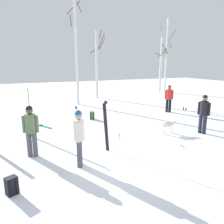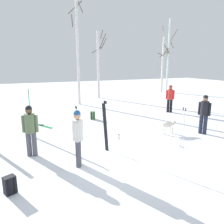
{
  "view_description": "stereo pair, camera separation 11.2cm",
  "coord_description": "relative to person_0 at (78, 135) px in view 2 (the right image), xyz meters",
  "views": [
    {
      "loc": [
        -3.86,
        -6.02,
        3.02
      ],
      "look_at": [
        -0.17,
        2.04,
        1.0
      ],
      "focal_mm": 34.3,
      "sensor_mm": 36.0,
      "label": 1
    },
    {
      "loc": [
        -3.76,
        -6.07,
        3.02
      ],
      "look_at": [
        -0.17,
        2.04,
        1.0
      ],
      "focal_mm": 34.3,
      "sensor_mm": 36.0,
      "label": 2
    }
  ],
  "objects": [
    {
      "name": "ski_pair_planted_2",
      "position": [
        1.18,
        0.75,
        -0.09
      ],
      "size": [
        0.16,
        0.23,
        1.78
      ],
      "color": "black",
      "rests_on": "ground_plane"
    },
    {
      "name": "person_0",
      "position": [
        0.0,
        0.0,
        0.0
      ],
      "size": [
        0.34,
        0.5,
        1.72
      ],
      "color": "#4C4C56",
      "rests_on": "ground_plane"
    },
    {
      "name": "person_3",
      "position": [
        -1.23,
        1.3,
        0.0
      ],
      "size": [
        0.5,
        0.34,
        1.72
      ],
      "color": "#4C4C56",
      "rests_on": "ground_plane"
    },
    {
      "name": "water_bottle_0",
      "position": [
        2.11,
        1.58,
        -0.88
      ],
      "size": [
        0.07,
        0.07,
        0.22
      ],
      "color": "silver",
      "rests_on": "ground_plane"
    },
    {
      "name": "person_1",
      "position": [
        7.18,
        4.77,
        0.0
      ],
      "size": [
        0.43,
        0.36,
        1.72
      ],
      "color": "black",
      "rests_on": "ground_plane"
    },
    {
      "name": "ski_poles_1",
      "position": [
        0.56,
        2.31,
        -0.25
      ],
      "size": [
        0.07,
        0.23,
        1.36
      ],
      "color": "#B2B2BC",
      "rests_on": "ground_plane"
    },
    {
      "name": "birch_tree_2",
      "position": [
        12.75,
        13.07,
        2.0
      ],
      "size": [
        1.3,
        1.4,
        5.69
      ],
      "color": "silver",
      "rests_on": "ground_plane"
    },
    {
      "name": "ski_pair_planted_1",
      "position": [
        -1.11,
        3.41,
        0.03
      ],
      "size": [
        0.06,
        0.21,
        2.03
      ],
      "color": "green",
      "rests_on": "ground_plane"
    },
    {
      "name": "ski_pair_lying_0",
      "position": [
        -0.59,
        4.94,
        -0.97
      ],
      "size": [
        1.0,
        1.6,
        0.05
      ],
      "color": "green",
      "rests_on": "ground_plane"
    },
    {
      "name": "ground_plane",
      "position": [
        2.27,
        0.2,
        -0.98
      ],
      "size": [
        60.0,
        60.0,
        0.0
      ],
      "primitive_type": "plane",
      "color": "white"
    },
    {
      "name": "person_2",
      "position": [
        5.78,
        0.74,
        0.0
      ],
      "size": [
        0.34,
        0.46,
        1.72
      ],
      "color": "#1E2338",
      "rests_on": "ground_plane"
    },
    {
      "name": "ski_poles_0",
      "position": [
        3.78,
        -0.21,
        -0.18
      ],
      "size": [
        0.07,
        0.23,
        1.51
      ],
      "color": "#B2B2BC",
      "rests_on": "ground_plane"
    },
    {
      "name": "birch_tree_0",
      "position": [
        2.69,
        9.69,
        2.81
      ],
      "size": [
        1.04,
        1.07,
        7.38
      ],
      "color": "silver",
      "rests_on": "ground_plane"
    },
    {
      "name": "dog",
      "position": [
        4.39,
        1.34,
        -0.59
      ],
      "size": [
        0.9,
        0.23,
        0.57
      ],
      "color": "beige",
      "rests_on": "ground_plane"
    },
    {
      "name": "birch_tree_3",
      "position": [
        13.22,
        12.87,
        2.89
      ],
      "size": [
        1.58,
        1.56,
        7.47
      ],
      "color": "silver",
      "rests_on": "ground_plane"
    },
    {
      "name": "backpack_0",
      "position": [
        -1.87,
        -0.74,
        -0.77
      ],
      "size": [
        0.32,
        0.34,
        0.44
      ],
      "color": "black",
      "rests_on": "ground_plane"
    },
    {
      "name": "birch_tree_1",
      "position": [
        5.17,
        12.11,
        2.05
      ],
      "size": [
        1.02,
        1.15,
        5.75
      ],
      "color": "silver",
      "rests_on": "ground_plane"
    },
    {
      "name": "backpack_1",
      "position": [
        2.17,
        5.05,
        -0.77
      ],
      "size": [
        0.31,
        0.33,
        0.44
      ],
      "color": "#4C7F3F",
      "rests_on": "ground_plane"
    }
  ]
}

